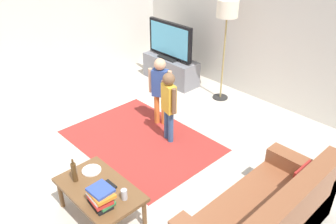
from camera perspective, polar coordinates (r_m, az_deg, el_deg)
The scene contains 16 objects.
ground at distance 4.79m, azimuth -5.28°, elevation -9.25°, with size 7.80×7.80×0.00m, color beige.
wall_back at distance 6.24m, azimuth 16.63°, elevation 13.26°, with size 6.00×0.12×2.70m, color silver.
wall_left at distance 6.59m, azimuth -22.93°, elevation 13.02°, with size 0.12×6.00×2.70m, color silver.
area_rug at distance 5.32m, azimuth -4.42°, elevation -4.65°, with size 2.20×1.60×0.01m, color #9E2D28.
tv_stand at distance 7.08m, azimuth 0.43°, elevation 6.90°, with size 1.20×0.44×0.50m.
tv at distance 6.85m, azimuth 0.32°, elevation 11.50°, with size 1.10×0.28×0.71m.
couch at distance 3.83m, azimuth 15.62°, elevation -16.92°, with size 0.80×1.80×0.86m.
floor_lamp at distance 6.03m, azimuth 9.61°, elevation 15.43°, with size 0.36×0.36×1.78m.
child_near_tv at distance 5.41m, azimuth -1.29°, elevation 4.28°, with size 0.34×0.23×1.12m.
child_center at distance 5.00m, azimuth 0.12°, elevation 1.78°, with size 0.36×0.18×1.09m.
coffee_table at distance 3.97m, azimuth -11.10°, elevation -12.57°, with size 1.00×0.60×0.42m.
book_stack at distance 3.68m, azimuth -10.90°, elevation -13.37°, with size 0.30×0.24×0.20m.
bottle at distance 4.01m, azimuth -15.03°, elevation -9.41°, with size 0.06×0.06×0.29m.
tv_remote at distance 3.94m, azimuth -9.30°, elevation -11.55°, with size 0.17×0.05×0.02m, color black.
soda_can at distance 3.73m, azimuth -7.15°, elevation -13.18°, with size 0.07×0.07×0.12m, color silver.
plate at distance 4.17m, azimuth -12.34°, elevation -9.27°, with size 0.22×0.22×0.02m.
Camera 1 is at (2.98, -2.23, 3.01)m, focal length 37.42 mm.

